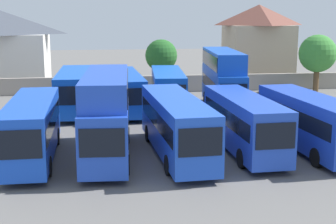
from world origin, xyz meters
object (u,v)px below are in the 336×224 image
(bus_5, at_px, (309,120))
(tree_left_of_lot, at_px, (161,56))
(bus_3, at_px, (176,123))
(bus_1, at_px, (32,126))
(house_terrace_centre, at_px, (258,42))
(bus_4, at_px, (244,121))
(tree_behind_wall, at_px, (318,54))
(bus_2, at_px, (107,111))
(bus_8, at_px, (168,88))
(bus_7, at_px, (125,90))
(house_terrace_left, at_px, (2,48))
(bus_6, at_px, (74,89))
(bus_9, at_px, (223,77))

(bus_5, relative_size, tree_left_of_lot, 1.89)
(bus_3, bearing_deg, bus_1, -94.63)
(house_terrace_centre, bearing_deg, bus_4, -109.54)
(bus_3, relative_size, tree_behind_wall, 1.89)
(bus_2, distance_m, bus_8, 15.21)
(tree_behind_wall, bearing_deg, bus_1, -141.40)
(bus_2, distance_m, bus_7, 14.15)
(house_terrace_left, bearing_deg, bus_8, -45.08)
(bus_2, relative_size, bus_8, 1.04)
(bus_1, height_order, tree_behind_wall, tree_behind_wall)
(house_terrace_centre, bearing_deg, bus_5, -102.54)
(bus_7, distance_m, tree_behind_wall, 22.74)
(bus_3, xyz_separation_m, bus_7, (-2.28, 14.13, -0.11))
(bus_4, bearing_deg, house_terrace_centre, 158.83)
(house_terrace_left, height_order, tree_left_of_lot, house_terrace_left)
(bus_8, bearing_deg, house_terrace_left, -130.40)
(bus_3, bearing_deg, bus_5, 86.18)
(bus_6, distance_m, tree_behind_wall, 26.81)
(bus_3, height_order, tree_behind_wall, tree_behind_wall)
(bus_5, relative_size, house_terrace_left, 0.98)
(bus_6, relative_size, tree_behind_wall, 1.73)
(bus_8, distance_m, bus_9, 4.96)
(bus_8, height_order, house_terrace_centre, house_terrace_centre)
(bus_8, relative_size, house_terrace_centre, 1.08)
(bus_1, relative_size, bus_3, 0.91)
(bus_2, bearing_deg, bus_5, 92.39)
(bus_2, distance_m, bus_3, 4.18)
(bus_3, bearing_deg, bus_9, 152.35)
(bus_6, relative_size, house_terrace_centre, 1.13)
(tree_left_of_lot, bearing_deg, tree_behind_wall, -15.34)
(bus_3, height_order, bus_8, bus_3)
(bus_4, bearing_deg, house_terrace_left, -149.16)
(bus_5, height_order, house_terrace_centre, house_terrace_centre)
(bus_4, distance_m, bus_5, 4.10)
(bus_3, bearing_deg, bus_8, 171.08)
(bus_1, distance_m, bus_2, 4.38)
(bus_8, bearing_deg, bus_3, -1.37)
(house_terrace_left, bearing_deg, bus_7, -52.38)
(house_terrace_centre, distance_m, tree_behind_wall, 10.29)
(bus_5, relative_size, bus_8, 1.03)
(bus_2, relative_size, house_terrace_centre, 1.12)
(bus_2, relative_size, house_terrace_left, 0.99)
(bus_1, distance_m, bus_9, 20.03)
(bus_4, bearing_deg, bus_8, -170.57)
(bus_1, distance_m, bus_6, 14.03)
(bus_1, xyz_separation_m, house_terrace_centre, (23.82, 31.45, 2.81))
(bus_4, bearing_deg, bus_5, 82.96)
(bus_6, bearing_deg, tree_left_of_lot, 144.58)
(bus_2, distance_m, tree_left_of_lot, 27.27)
(bus_9, height_order, house_terrace_centre, house_terrace_centre)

